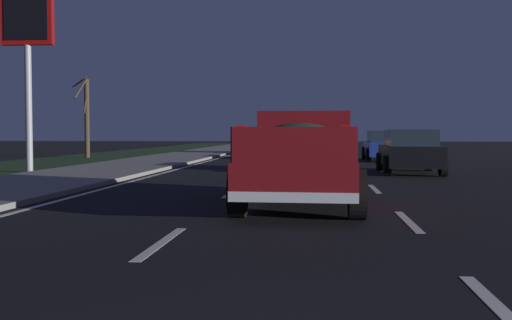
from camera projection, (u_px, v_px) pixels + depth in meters
ground at (310, 163)px, 28.72m from camera, size 144.00×144.00×0.00m
sidewalk_shoulder at (155, 161)px, 29.44m from camera, size 108.00×4.00×0.12m
grass_verge at (55, 162)px, 29.93m from camera, size 108.00×6.00×0.01m
lane_markings at (253, 160)px, 32.41m from camera, size 108.78×7.04×0.01m
pickup_truck at (303, 156)px, 12.05m from camera, size 5.49×2.41×1.87m
sedan_blue at (384, 146)px, 30.98m from camera, size 4.41×2.04×1.54m
sedan_tan at (311, 143)px, 38.75m from camera, size 4.45×2.11×1.54m
sedan_black at (409, 151)px, 21.53m from camera, size 4.44×2.08×1.54m
gas_price_sign at (27, 30)px, 21.78m from camera, size 0.27×1.90×6.76m
bare_tree_far at (86, 116)px, 35.06m from camera, size 1.40×1.24×4.69m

